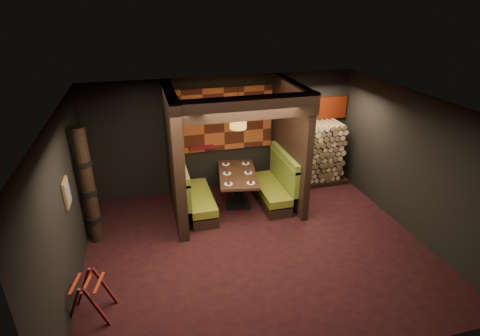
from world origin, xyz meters
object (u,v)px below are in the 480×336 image
dining_table (238,182)px  pendant_lamp (238,118)px  booth_bench_left (195,197)px  booth_bench_right (274,187)px  luggage_rack (90,295)px  firewood_stack (315,154)px  totem_column (88,188)px

dining_table → pendant_lamp: 1.56m
booth_bench_left → booth_bench_right: bearing=0.0°
pendant_lamp → luggage_rack: pendant_lamp is taller
booth_bench_left → dining_table: size_ratio=0.96×
firewood_stack → luggage_rack: bearing=-147.8°
booth_bench_left → booth_bench_right: same height
dining_table → booth_bench_right: bearing=-5.8°
booth_bench_right → pendant_lamp: (-0.87, 0.04, 1.74)m
dining_table → totem_column: bearing=-168.4°
luggage_rack → dining_table: bearing=41.7°
booth_bench_left → dining_table: booth_bench_left is taller
booth_bench_right → firewood_stack: (1.35, 0.70, 0.42)m
luggage_rack → firewood_stack: 6.23m
booth_bench_left → totem_column: totem_column is taller
totem_column → firewood_stack: 5.49m
dining_table → pendant_lamp: pendant_lamp is taller
totem_column → booth_bench_right: bearing=7.9°
booth_bench_right → pendant_lamp: 1.94m
booth_bench_left → totem_column: (-2.09, -0.55, 0.79)m
booth_bench_right → firewood_stack: firewood_stack is taller
dining_table → luggage_rack: (-3.03, -2.70, -0.20)m
booth_bench_right → firewood_stack: bearing=27.3°
booth_bench_right → totem_column: bearing=-172.1°
totem_column → firewood_stack: bearing=13.2°
booth_bench_right → luggage_rack: 4.70m
luggage_rack → booth_bench_left: bearing=52.5°
booth_bench_left → firewood_stack: 3.35m
booth_bench_left → firewood_stack: bearing=12.2°
dining_table → luggage_rack: bearing=-138.3°
booth_bench_left → pendant_lamp: bearing=2.2°
pendant_lamp → dining_table: bearing=90.0°
booth_bench_left → booth_bench_right: (1.89, 0.00, 0.00)m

